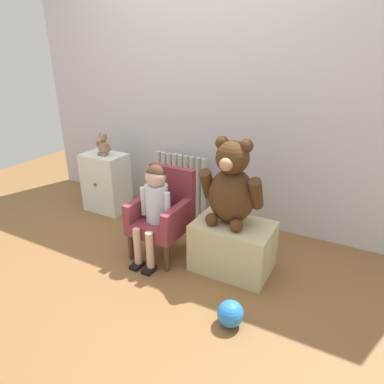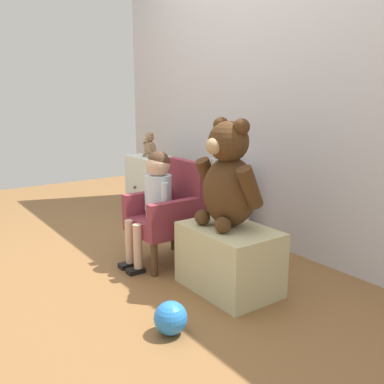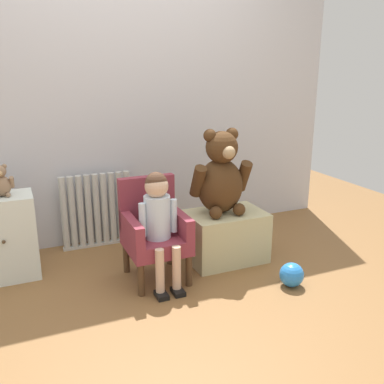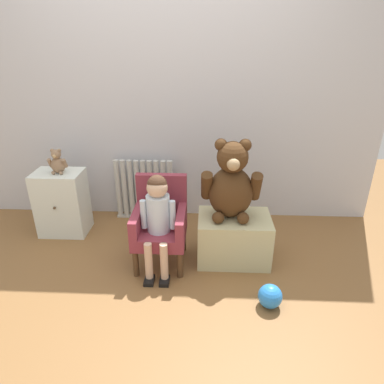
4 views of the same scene
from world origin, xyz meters
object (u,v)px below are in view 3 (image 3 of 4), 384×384
(child_armchair, at_px, (154,229))
(low_bench, at_px, (226,236))
(small_dresser, at_px, (4,237))
(toy_ball, at_px, (292,275))
(radiator, at_px, (97,211))
(small_teddy_bear, at_px, (1,182))
(large_teddy_bear, at_px, (221,177))
(child_figure, at_px, (158,213))

(child_armchair, relative_size, low_bench, 1.21)
(small_dresser, xyz_separation_m, toy_ball, (1.69, -0.87, -0.21))
(child_armchair, distance_m, toy_ball, 0.95)
(radiator, relative_size, small_dresser, 1.02)
(toy_ball, bearing_deg, small_teddy_bear, 152.72)
(radiator, relative_size, small_teddy_bear, 2.78)
(low_bench, bearing_deg, large_teddy_bear, 152.71)
(small_dresser, relative_size, large_teddy_bear, 0.95)
(child_figure, relative_size, low_bench, 1.35)
(child_figure, xyz_separation_m, toy_ball, (0.77, -0.38, -0.41))
(child_armchair, relative_size, child_figure, 0.90)
(low_bench, bearing_deg, child_figure, -165.46)
(toy_ball, bearing_deg, small_dresser, 152.77)
(radiator, height_order, low_bench, radiator)
(child_figure, height_order, toy_ball, child_figure)
(toy_ball, bearing_deg, child_figure, 153.69)
(child_armchair, distance_m, child_figure, 0.19)
(low_bench, distance_m, toy_ball, 0.58)
(child_armchair, xyz_separation_m, child_figure, (0.00, -0.11, 0.15))
(low_bench, height_order, large_teddy_bear, large_teddy_bear)
(small_dresser, bearing_deg, low_bench, -13.01)
(child_figure, bearing_deg, small_dresser, 152.02)
(radiator, distance_m, child_armchair, 0.72)
(small_dresser, bearing_deg, small_teddy_bear, -23.58)
(child_armchair, bearing_deg, low_bench, 3.71)
(radiator, distance_m, toy_ball, 1.56)
(low_bench, height_order, toy_ball, low_bench)
(radiator, height_order, small_dresser, radiator)
(small_dresser, distance_m, large_teddy_bear, 1.52)
(radiator, xyz_separation_m, low_bench, (0.81, -0.64, -0.11))
(small_teddy_bear, relative_size, toy_ball, 1.33)
(large_teddy_bear, bearing_deg, child_figure, -162.38)
(large_teddy_bear, bearing_deg, toy_ball, -65.66)
(radiator, relative_size, child_figure, 0.78)
(radiator, xyz_separation_m, child_figure, (0.25, -0.78, 0.20))
(toy_ball, bearing_deg, large_teddy_bear, 114.34)
(radiator, distance_m, low_bench, 1.04)
(small_dresser, height_order, child_figure, child_figure)
(small_teddy_bear, bearing_deg, child_armchair, -22.37)
(child_figure, height_order, large_teddy_bear, large_teddy_bear)
(small_dresser, xyz_separation_m, child_armchair, (0.92, -0.38, 0.05))
(radiator, xyz_separation_m, small_teddy_bear, (-0.65, -0.31, 0.38))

